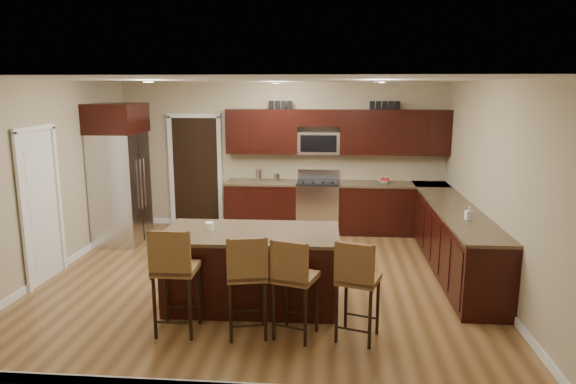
# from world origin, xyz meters

# --- Properties ---
(floor) EXTENTS (6.00, 6.00, 0.00)m
(floor) POSITION_xyz_m (0.00, 0.00, 0.00)
(floor) COLOR brown
(floor) RESTS_ON ground
(ceiling) EXTENTS (6.00, 6.00, 0.00)m
(ceiling) POSITION_xyz_m (0.00, 0.00, 2.70)
(ceiling) COLOR silver
(ceiling) RESTS_ON wall_back
(wall_back) EXTENTS (6.00, 0.00, 6.00)m
(wall_back) POSITION_xyz_m (0.00, 2.75, 1.35)
(wall_back) COLOR tan
(wall_back) RESTS_ON floor
(wall_left) EXTENTS (0.00, 5.50, 5.50)m
(wall_left) POSITION_xyz_m (-3.00, 0.00, 1.35)
(wall_left) COLOR tan
(wall_left) RESTS_ON floor
(wall_right) EXTENTS (0.00, 5.50, 5.50)m
(wall_right) POSITION_xyz_m (3.00, 0.00, 1.35)
(wall_right) COLOR tan
(wall_right) RESTS_ON floor
(base_cabinets) EXTENTS (4.02, 3.96, 0.92)m
(base_cabinets) POSITION_xyz_m (1.90, 1.45, 0.46)
(base_cabinets) COLOR black
(base_cabinets) RESTS_ON floor
(upper_cabinets) EXTENTS (4.00, 0.33, 0.80)m
(upper_cabinets) POSITION_xyz_m (1.04, 2.58, 1.84)
(upper_cabinets) COLOR black
(upper_cabinets) RESTS_ON wall_back
(range) EXTENTS (0.76, 0.64, 1.11)m
(range) POSITION_xyz_m (0.68, 2.45, 0.47)
(range) COLOR silver
(range) RESTS_ON floor
(microwave) EXTENTS (0.76, 0.31, 0.40)m
(microwave) POSITION_xyz_m (0.68, 2.60, 1.62)
(microwave) COLOR silver
(microwave) RESTS_ON upper_cabinets
(doorway) EXTENTS (0.85, 0.03, 2.06)m
(doorway) POSITION_xyz_m (-1.65, 2.73, 1.03)
(doorway) COLOR black
(doorway) RESTS_ON floor
(pantry_door) EXTENTS (0.03, 0.80, 2.04)m
(pantry_door) POSITION_xyz_m (-2.98, -0.30, 1.02)
(pantry_door) COLOR white
(pantry_door) RESTS_ON floor
(letter_decor) EXTENTS (2.20, 0.03, 0.15)m
(letter_decor) POSITION_xyz_m (0.90, 2.58, 2.29)
(letter_decor) COLOR black
(letter_decor) RESTS_ON upper_cabinets
(island) EXTENTS (2.12, 1.14, 0.92)m
(island) POSITION_xyz_m (-0.03, -0.87, 0.43)
(island) COLOR black
(island) RESTS_ON floor
(stool_left) EXTENTS (0.44, 0.44, 1.18)m
(stool_left) POSITION_xyz_m (-0.71, -1.72, 0.74)
(stool_left) COLOR brown
(stool_left) RESTS_ON floor
(stool_mid) EXTENTS (0.50, 0.50, 1.12)m
(stool_mid) POSITION_xyz_m (0.06, -1.71, 0.70)
(stool_mid) COLOR brown
(stool_mid) RESTS_ON floor
(stool_right) EXTENTS (0.51, 0.51, 1.09)m
(stool_right) POSITION_xyz_m (0.54, -1.71, 0.68)
(stool_right) COLOR brown
(stool_right) RESTS_ON floor
(refrigerator) EXTENTS (0.79, 0.99, 2.35)m
(refrigerator) POSITION_xyz_m (-2.62, 1.51, 1.20)
(refrigerator) COLOR silver
(refrigerator) RESTS_ON floor
(floor_mat) EXTENTS (1.02, 0.87, 0.01)m
(floor_mat) POSITION_xyz_m (-0.12, 1.72, 0.01)
(floor_mat) COLOR brown
(floor_mat) RESTS_ON floor
(fruit_bowl) EXTENTS (0.32, 0.32, 0.06)m
(fruit_bowl) POSITION_xyz_m (1.87, 2.45, 0.95)
(fruit_bowl) COLOR silver
(fruit_bowl) RESTS_ON base_cabinets
(soap_bottle) EXTENTS (0.09, 0.10, 0.18)m
(soap_bottle) POSITION_xyz_m (2.70, -0.08, 1.01)
(soap_bottle) COLOR #B2B2B2
(soap_bottle) RESTS_ON base_cabinets
(canister_tall) EXTENTS (0.12, 0.12, 0.22)m
(canister_tall) POSITION_xyz_m (-0.40, 2.45, 1.03)
(canister_tall) COLOR silver
(canister_tall) RESTS_ON base_cabinets
(canister_short) EXTENTS (0.11, 0.11, 0.14)m
(canister_short) POSITION_xyz_m (-0.07, 2.45, 0.99)
(canister_short) COLOR silver
(canister_short) RESTS_ON base_cabinets
(island_jar) EXTENTS (0.10, 0.10, 0.10)m
(island_jar) POSITION_xyz_m (-0.53, -0.87, 0.97)
(island_jar) COLOR white
(island_jar) RESTS_ON island
(stool_extra) EXTENTS (0.51, 0.51, 1.09)m
(stool_extra) POSITION_xyz_m (1.19, -1.71, 0.68)
(stool_extra) COLOR brown
(stool_extra) RESTS_ON floor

